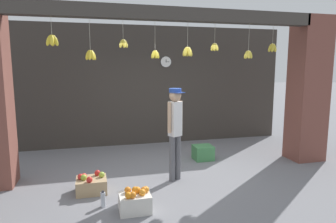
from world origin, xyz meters
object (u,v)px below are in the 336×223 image
object	(u,v)px
shopkeeper	(175,126)
water_bottle	(103,199)
produce_box_green	(203,153)
wall_clock	(166,62)
fruit_crate_oranges	(135,201)
fruit_crate_apples	(91,184)

from	to	relation	value
shopkeeper	water_bottle	xyz separation A→B (m)	(-1.34, -0.78, -0.90)
produce_box_green	wall_clock	bearing A→B (deg)	104.43
shopkeeper	wall_clock	xyz separation A→B (m)	(0.51, 2.73, 1.20)
produce_box_green	water_bottle	bearing A→B (deg)	-141.72
shopkeeper	fruit_crate_oranges	distance (m)	1.62
fruit_crate_oranges	water_bottle	size ratio (longest dim) A/B	1.82
fruit_crate_apples	produce_box_green	size ratio (longest dim) A/B	1.17
fruit_crate_apples	water_bottle	bearing A→B (deg)	-73.95
shopkeeper	fruit_crate_oranges	bearing A→B (deg)	23.05
shopkeeper	produce_box_green	world-z (taller)	shopkeeper
shopkeeper	produce_box_green	size ratio (longest dim) A/B	4.04
shopkeeper	fruit_crate_apples	xyz separation A→B (m)	(-1.51, -0.19, -0.88)
shopkeeper	wall_clock	world-z (taller)	wall_clock
fruit_crate_oranges	produce_box_green	bearing A→B (deg)	48.44
fruit_crate_oranges	fruit_crate_apples	xyz separation A→B (m)	(-0.61, 0.86, -0.02)
fruit_crate_apples	produce_box_green	bearing A→B (deg)	26.41
fruit_crate_apples	water_bottle	distance (m)	0.61
shopkeeper	wall_clock	bearing A→B (deg)	-127.15
water_bottle	wall_clock	bearing A→B (deg)	62.22
fruit_crate_oranges	fruit_crate_apples	bearing A→B (deg)	125.54
fruit_crate_apples	water_bottle	world-z (taller)	fruit_crate_apples
shopkeeper	wall_clock	size ratio (longest dim) A/B	5.66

